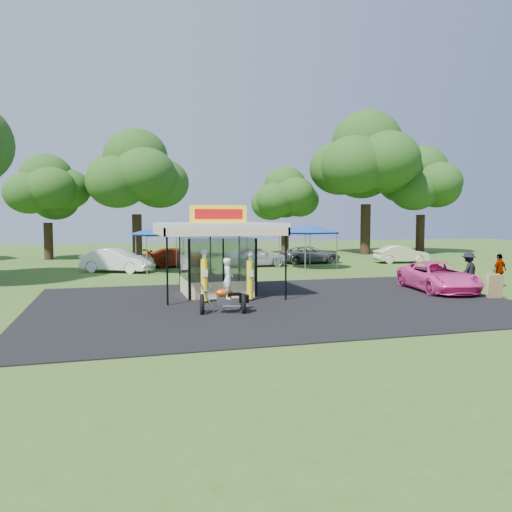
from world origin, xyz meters
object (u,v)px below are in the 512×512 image
object	(u,v)px
motorcycle	(226,291)
kiosk_car	(208,279)
spectator_east_a	(469,270)
bg_car_c	(255,256)
pink_sedan	(438,277)
bg_car_d	(311,255)
gas_station_kiosk	(216,257)
bg_car_e	(401,254)
a_frame_sign	(495,286)
tent_west	(162,230)
bg_car_a	(117,260)
tent_east	(308,229)
bg_car_b	(178,257)
gas_pump_left	(204,277)
gas_pump_right	(250,277)
spectator_east_b	(500,270)

from	to	relation	value
motorcycle	kiosk_car	world-z (taller)	motorcycle
spectator_east_a	bg_car_c	bearing A→B (deg)	-84.91
pink_sedan	bg_car_d	bearing A→B (deg)	99.24
gas_station_kiosk	bg_car_c	size ratio (longest dim) A/B	1.13
bg_car_c	bg_car_e	xyz separation A→B (m)	(12.34, -0.32, -0.10)
a_frame_sign	spectator_east_a	size ratio (longest dim) A/B	0.59
pink_sedan	tent_west	xyz separation A→B (m)	(-12.14, 12.98, 2.08)
gas_station_kiosk	bg_car_a	bearing A→B (deg)	110.50
spectator_east_a	bg_car_e	xyz separation A→B (m)	(5.12, 14.29, -0.22)
pink_sedan	tent_east	distance (m)	12.95
bg_car_b	tent_west	size ratio (longest dim) A/B	1.11
bg_car_c	gas_pump_left	bearing A→B (deg)	155.31
bg_car_a	bg_car_c	distance (m)	10.08
kiosk_car	tent_west	xyz separation A→B (m)	(-1.46, 8.79, 2.32)
a_frame_sign	spectator_east_a	world-z (taller)	spectator_east_a
spectator_east_a	bg_car_c	world-z (taller)	spectator_east_a
kiosk_car	bg_car_a	distance (m)	10.51
spectator_east_a	bg_car_b	bearing A→B (deg)	-72.47
gas_station_kiosk	bg_car_c	xyz separation A→B (m)	(5.60, 13.09, -0.97)
gas_pump_right	bg_car_a	size ratio (longest dim) A/B	0.45
gas_pump_left	gas_station_kiosk	bearing A→B (deg)	66.23
bg_car_d	tent_east	bearing A→B (deg)	154.99
bg_car_e	tent_west	distance (m)	19.59
pink_sedan	spectator_east_b	world-z (taller)	spectator_east_b
bg_car_b	bg_car_c	size ratio (longest dim) A/B	1.03
spectator_east_b	tent_east	size ratio (longest dim) A/B	0.39
spectator_east_b	tent_east	world-z (taller)	tent_east
gas_station_kiosk	spectator_east_b	xyz separation A→B (m)	(14.74, -1.53, -0.91)
kiosk_car	bg_car_e	distance (m)	20.82
motorcycle	spectator_east_a	world-z (taller)	motorcycle
bg_car_a	bg_car_b	world-z (taller)	bg_car_a
gas_station_kiosk	pink_sedan	world-z (taller)	gas_station_kiosk
bg_car_a	bg_car_d	distance (m)	15.47
bg_car_b	bg_car_e	world-z (taller)	bg_car_e
bg_car_c	a_frame_sign	bearing A→B (deg)	-162.65
pink_sedan	bg_car_b	size ratio (longest dim) A/B	1.07
gas_pump_right	bg_car_e	bearing A→B (deg)	41.53
bg_car_a	bg_car_c	size ratio (longest dim) A/B	1.02
spectator_east_b	bg_car_c	distance (m)	17.24
kiosk_car	bg_car_a	world-z (taller)	bg_car_a
a_frame_sign	bg_car_b	bearing A→B (deg)	141.05
bg_car_e	gas_pump_right	bearing A→B (deg)	138.27
spectator_east_a	bg_car_a	distance (m)	21.73
bg_car_e	bg_car_d	bearing A→B (deg)	81.59
gas_pump_left	tent_east	world-z (taller)	tent_east
spectator_east_a	bg_car_e	world-z (taller)	spectator_east_a
a_frame_sign	gas_pump_right	bearing A→B (deg)	-173.30
pink_sedan	bg_car_b	world-z (taller)	pink_sedan
a_frame_sign	bg_car_c	bearing A→B (deg)	128.51
bg_car_b	gas_pump_right	bearing A→B (deg)	173.24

